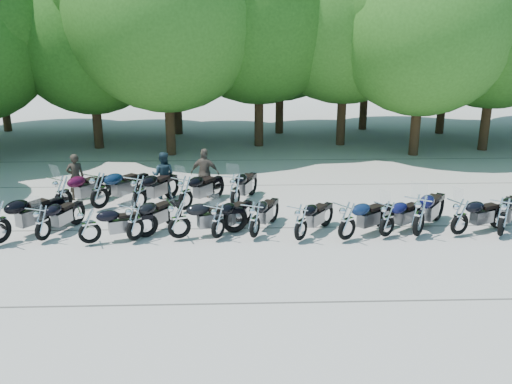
{
  "coord_description": "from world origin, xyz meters",
  "views": [
    {
      "loc": [
        -0.5,
        -13.26,
        5.56
      ],
      "look_at": [
        0.0,
        1.5,
        1.1
      ],
      "focal_mm": 38.0,
      "sensor_mm": 36.0,
      "label": 1
    }
  ],
  "objects_px": {
    "motorcycle_15": "(139,192)",
    "rider_0": "(76,177)",
    "motorcycle_17": "(235,190)",
    "rider_2": "(205,173)",
    "motorcycle_12": "(503,216)",
    "motorcycle_10": "(419,214)",
    "motorcycle_6": "(255,219)",
    "motorcycle_11": "(460,216)",
    "motorcycle_8": "(347,220)",
    "motorcycle_1": "(42,222)",
    "motorcycle_3": "(135,221)",
    "motorcycle_16": "(185,192)",
    "motorcycle_5": "(218,220)",
    "motorcycle_9": "(387,218)",
    "motorcycle_14": "(99,190)",
    "motorcycle_13": "(63,192)",
    "rider_1": "(163,175)",
    "motorcycle_4": "(179,219)",
    "motorcycle_7": "(301,221)",
    "motorcycle_2": "(89,225)"
  },
  "relations": [
    {
      "from": "motorcycle_6",
      "to": "motorcycle_13",
      "type": "xyz_separation_m",
      "value": [
        -5.94,
        2.47,
        0.07
      ]
    },
    {
      "from": "motorcycle_3",
      "to": "motorcycle_6",
      "type": "distance_m",
      "value": 3.24
    },
    {
      "from": "motorcycle_3",
      "to": "motorcycle_13",
      "type": "bearing_deg",
      "value": -10.34
    },
    {
      "from": "motorcycle_2",
      "to": "motorcycle_12",
      "type": "height_order",
      "value": "motorcycle_12"
    },
    {
      "from": "motorcycle_8",
      "to": "motorcycle_10",
      "type": "height_order",
      "value": "motorcycle_10"
    },
    {
      "from": "motorcycle_5",
      "to": "motorcycle_11",
      "type": "distance_m",
      "value": 6.69
    },
    {
      "from": "motorcycle_3",
      "to": "motorcycle_7",
      "type": "xyz_separation_m",
      "value": [
        4.47,
        -0.14,
        -0.03
      ]
    },
    {
      "from": "motorcycle_1",
      "to": "rider_1",
      "type": "distance_m",
      "value": 4.79
    },
    {
      "from": "motorcycle_6",
      "to": "motorcycle_16",
      "type": "distance_m",
      "value": 3.21
    },
    {
      "from": "motorcycle_12",
      "to": "motorcycle_9",
      "type": "bearing_deg",
      "value": 33.58
    },
    {
      "from": "motorcycle_3",
      "to": "motorcycle_6",
      "type": "bearing_deg",
      "value": -144.95
    },
    {
      "from": "motorcycle_8",
      "to": "motorcycle_12",
      "type": "distance_m",
      "value": 4.34
    },
    {
      "from": "motorcycle_1",
      "to": "rider_0",
      "type": "height_order",
      "value": "rider_0"
    },
    {
      "from": "motorcycle_10",
      "to": "motorcycle_1",
      "type": "bearing_deg",
      "value": 36.11
    },
    {
      "from": "rider_0",
      "to": "motorcycle_10",
      "type": "bearing_deg",
      "value": 136.29
    },
    {
      "from": "motorcycle_1",
      "to": "motorcycle_4",
      "type": "height_order",
      "value": "motorcycle_4"
    },
    {
      "from": "motorcycle_5",
      "to": "motorcycle_10",
      "type": "bearing_deg",
      "value": -148.93
    },
    {
      "from": "motorcycle_13",
      "to": "rider_0",
      "type": "xyz_separation_m",
      "value": [
        0.03,
        1.36,
        0.13
      ]
    },
    {
      "from": "motorcycle_11",
      "to": "motorcycle_7",
      "type": "bearing_deg",
      "value": 69.15
    },
    {
      "from": "motorcycle_12",
      "to": "motorcycle_15",
      "type": "bearing_deg",
      "value": 20.99
    },
    {
      "from": "motorcycle_13",
      "to": "rider_1",
      "type": "xyz_separation_m",
      "value": [
        2.96,
        1.42,
        0.14
      ]
    },
    {
      "from": "motorcycle_3",
      "to": "motorcycle_14",
      "type": "distance_m",
      "value": 3.17
    },
    {
      "from": "motorcycle_10",
      "to": "motorcycle_15",
      "type": "height_order",
      "value": "motorcycle_10"
    },
    {
      "from": "motorcycle_15",
      "to": "motorcycle_17",
      "type": "height_order",
      "value": "motorcycle_15"
    },
    {
      "from": "motorcycle_17",
      "to": "rider_2",
      "type": "relative_size",
      "value": 1.36
    },
    {
      "from": "motorcycle_10",
      "to": "motorcycle_16",
      "type": "bearing_deg",
      "value": 15.79
    },
    {
      "from": "motorcycle_10",
      "to": "rider_1",
      "type": "height_order",
      "value": "rider_1"
    },
    {
      "from": "motorcycle_7",
      "to": "motorcycle_8",
      "type": "xyz_separation_m",
      "value": [
        1.25,
        -0.03,
        0.04
      ]
    },
    {
      "from": "motorcycle_13",
      "to": "motorcycle_4",
      "type": "bearing_deg",
      "value": -178.7
    },
    {
      "from": "motorcycle_8",
      "to": "motorcycle_11",
      "type": "relative_size",
      "value": 1.03
    },
    {
      "from": "motorcycle_15",
      "to": "rider_0",
      "type": "height_order",
      "value": "rider_0"
    },
    {
      "from": "motorcycle_14",
      "to": "motorcycle_16",
      "type": "relative_size",
      "value": 1.07
    },
    {
      "from": "rider_2",
      "to": "motorcycle_6",
      "type": "bearing_deg",
      "value": 124.89
    },
    {
      "from": "motorcycle_12",
      "to": "rider_2",
      "type": "bearing_deg",
      "value": 8.81
    },
    {
      "from": "motorcycle_6",
      "to": "motorcycle_11",
      "type": "height_order",
      "value": "motorcycle_11"
    },
    {
      "from": "motorcycle_10",
      "to": "motorcycle_2",
      "type": "bearing_deg",
      "value": 37.83
    },
    {
      "from": "motorcycle_2",
      "to": "motorcycle_14",
      "type": "bearing_deg",
      "value": -13.14
    },
    {
      "from": "motorcycle_1",
      "to": "motorcycle_7",
      "type": "xyz_separation_m",
      "value": [
        6.97,
        -0.22,
        0.01
      ]
    },
    {
      "from": "motorcycle_4",
      "to": "motorcycle_15",
      "type": "bearing_deg",
      "value": 11.23
    },
    {
      "from": "motorcycle_5",
      "to": "motorcycle_17",
      "type": "distance_m",
      "value": 2.65
    },
    {
      "from": "motorcycle_3",
      "to": "motorcycle_16",
      "type": "height_order",
      "value": "motorcycle_16"
    },
    {
      "from": "motorcycle_9",
      "to": "motorcycle_15",
      "type": "height_order",
      "value": "motorcycle_15"
    },
    {
      "from": "motorcycle_13",
      "to": "motorcycle_17",
      "type": "bearing_deg",
      "value": -144.69
    },
    {
      "from": "motorcycle_12",
      "to": "motorcycle_16",
      "type": "bearing_deg",
      "value": 18.78
    },
    {
      "from": "motorcycle_6",
      "to": "motorcycle_14",
      "type": "distance_m",
      "value": 5.51
    },
    {
      "from": "rider_2",
      "to": "motorcycle_17",
      "type": "bearing_deg",
      "value": 140.53
    },
    {
      "from": "motorcycle_4",
      "to": "motorcycle_10",
      "type": "xyz_separation_m",
      "value": [
        6.57,
        -0.04,
        0.06
      ]
    },
    {
      "from": "motorcycle_2",
      "to": "motorcycle_6",
      "type": "distance_m",
      "value": 4.41
    },
    {
      "from": "motorcycle_3",
      "to": "motorcycle_5",
      "type": "xyz_separation_m",
      "value": [
        2.23,
        0.09,
        -0.04
      ]
    },
    {
      "from": "motorcycle_3",
      "to": "rider_2",
      "type": "height_order",
      "value": "rider_2"
    }
  ]
}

